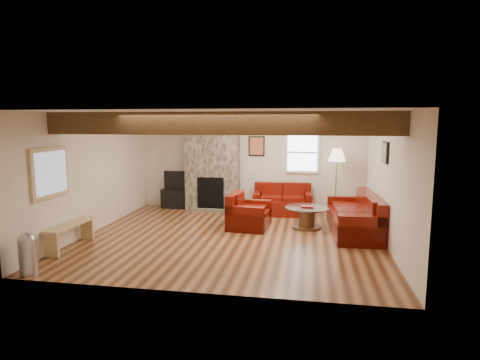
% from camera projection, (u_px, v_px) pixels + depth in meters
% --- Properties ---
extents(room, '(8.00, 8.00, 8.00)m').
position_uv_depth(room, '(232.00, 176.00, 8.03)').
color(room, '#4E2A14').
rests_on(room, ground).
extents(floor, '(6.00, 6.00, 0.00)m').
position_uv_depth(floor, '(232.00, 237.00, 8.21)').
color(floor, '#4E2A14').
rests_on(floor, ground).
extents(oak_beam, '(6.00, 0.36, 0.38)m').
position_uv_depth(oak_beam, '(217.00, 123.00, 6.66)').
color(oak_beam, '#351D10').
rests_on(oak_beam, room).
extents(chimney_breast, '(1.40, 0.67, 2.50)m').
position_uv_depth(chimney_breast, '(213.00, 164.00, 10.63)').
color(chimney_breast, '#3B362E').
rests_on(chimney_breast, floor).
extents(back_window, '(0.90, 0.08, 1.10)m').
position_uv_depth(back_window, '(302.00, 152.00, 10.40)').
color(back_window, silver).
rests_on(back_window, room).
extents(hatch_window, '(0.08, 1.00, 0.90)m').
position_uv_depth(hatch_window, '(50.00, 173.00, 7.04)').
color(hatch_window, tan).
rests_on(hatch_window, room).
extents(ceiling_dome, '(0.40, 0.40, 0.18)m').
position_uv_depth(ceiling_dome, '(281.00, 117.00, 8.59)').
color(ceiling_dome, white).
rests_on(ceiling_dome, room).
extents(artwork_back, '(0.42, 0.06, 0.52)m').
position_uv_depth(artwork_back, '(257.00, 146.00, 10.58)').
color(artwork_back, black).
rests_on(artwork_back, room).
extents(artwork_right, '(0.06, 0.55, 0.42)m').
position_uv_depth(artwork_right, '(384.00, 152.00, 7.75)').
color(artwork_right, black).
rests_on(artwork_right, room).
extents(sofa_three, '(1.02, 2.20, 0.83)m').
position_uv_depth(sofa_three, '(354.00, 214.00, 8.43)').
color(sofa_three, '#4A0B05').
rests_on(sofa_three, floor).
extents(loveseat, '(1.51, 0.93, 0.77)m').
position_uv_depth(loveseat, '(282.00, 199.00, 10.18)').
color(loveseat, '#4A0B05').
rests_on(loveseat, floor).
extents(armchair_red, '(0.92, 1.02, 0.77)m').
position_uv_depth(armchair_red, '(249.00, 211.00, 8.85)').
color(armchair_red, '#4A0B05').
rests_on(armchair_red, floor).
extents(coffee_table, '(0.96, 0.96, 0.50)m').
position_uv_depth(coffee_table, '(307.00, 218.00, 8.86)').
color(coffee_table, '#452E16').
rests_on(coffee_table, floor).
extents(tv_cabinet, '(1.03, 0.41, 0.52)m').
position_uv_depth(tv_cabinet, '(181.00, 198.00, 10.96)').
color(tv_cabinet, black).
rests_on(tv_cabinet, floor).
extents(television, '(0.87, 0.11, 0.50)m').
position_uv_depth(television, '(181.00, 180.00, 10.89)').
color(television, black).
rests_on(television, tv_cabinet).
extents(floor_lamp, '(0.43, 0.43, 1.68)m').
position_uv_depth(floor_lamp, '(337.00, 159.00, 9.82)').
color(floor_lamp, tan).
rests_on(floor_lamp, floor).
extents(pine_bench, '(0.29, 1.23, 0.46)m').
position_uv_depth(pine_bench, '(70.00, 236.00, 7.46)').
color(pine_bench, tan).
rests_on(pine_bench, floor).
extents(pedal_bin, '(0.34, 0.34, 0.67)m').
position_uv_depth(pedal_bin, '(28.00, 254.00, 6.14)').
color(pedal_bin, '#ACACB1').
rests_on(pedal_bin, floor).
extents(coal_bucket, '(0.38, 0.38, 0.35)m').
position_uv_depth(coal_bucket, '(232.00, 207.00, 10.27)').
color(coal_bucket, slate).
rests_on(coal_bucket, floor).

